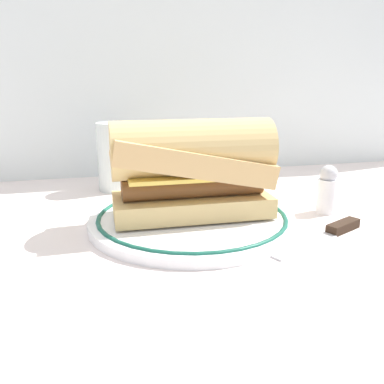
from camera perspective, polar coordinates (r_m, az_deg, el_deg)
name	(u,v)px	position (r m, az deg, el deg)	size (l,w,h in m)	color
ground_plane	(208,226)	(0.55, 2.23, -4.71)	(1.50, 1.50, 0.00)	silver
wall_back	(163,15)	(0.84, -4.00, 23.25)	(1.50, 0.02, 0.60)	white
plate	(192,219)	(0.55, 0.00, -3.72)	(0.27, 0.27, 0.01)	white
sausage_sandwich	(192,166)	(0.53, 0.00, 3.56)	(0.21, 0.09, 0.12)	tan
drinking_glass	(115,162)	(0.72, -10.62, 4.17)	(0.06, 0.06, 0.12)	silver
salt_shaker	(327,190)	(0.62, 18.22, 0.32)	(0.03, 0.03, 0.07)	white
butter_knife	(326,235)	(0.53, 18.02, -5.64)	(0.15, 0.09, 0.01)	silver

